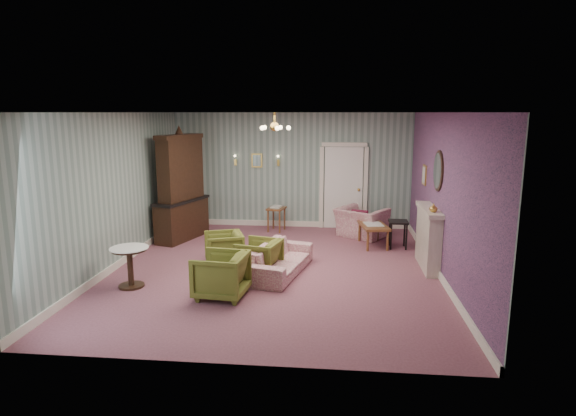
# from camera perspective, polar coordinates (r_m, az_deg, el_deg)

# --- Properties ---
(floor) EXTENTS (7.00, 7.00, 0.00)m
(floor) POSITION_cam_1_polar(r_m,az_deg,el_deg) (9.11, -1.51, -7.27)
(floor) COLOR #8B5161
(floor) RESTS_ON ground
(ceiling) EXTENTS (7.00, 7.00, 0.00)m
(ceiling) POSITION_cam_1_polar(r_m,az_deg,el_deg) (8.63, -1.61, 11.30)
(ceiling) COLOR white
(ceiling) RESTS_ON ground
(wall_back) EXTENTS (6.00, 0.00, 6.00)m
(wall_back) POSITION_cam_1_polar(r_m,az_deg,el_deg) (12.20, 0.50, 4.47)
(wall_back) COLOR slate
(wall_back) RESTS_ON ground
(wall_front) EXTENTS (6.00, 0.00, 6.00)m
(wall_front) POSITION_cam_1_polar(r_m,az_deg,el_deg) (5.38, -6.25, -4.41)
(wall_front) COLOR slate
(wall_front) RESTS_ON ground
(wall_left) EXTENTS (0.00, 7.00, 7.00)m
(wall_left) POSITION_cam_1_polar(r_m,az_deg,el_deg) (9.60, -19.63, 1.95)
(wall_left) COLOR slate
(wall_left) RESTS_ON ground
(wall_right) EXTENTS (0.00, 7.00, 7.00)m
(wall_right) POSITION_cam_1_polar(r_m,az_deg,el_deg) (8.89, 18.00, 1.36)
(wall_right) COLOR slate
(wall_right) RESTS_ON ground
(wall_right_floral) EXTENTS (0.00, 7.00, 7.00)m
(wall_right_floral) POSITION_cam_1_polar(r_m,az_deg,el_deg) (8.89, 17.90, 1.36)
(wall_right_floral) COLOR #B1588A
(wall_right_floral) RESTS_ON ground
(door) EXTENTS (1.12, 0.12, 2.16)m
(door) POSITION_cam_1_polar(r_m,az_deg,el_deg) (12.16, 6.60, 2.62)
(door) COLOR white
(door) RESTS_ON floor
(olive_chair_a) EXTENTS (0.80, 0.85, 0.80)m
(olive_chair_a) POSITION_cam_1_polar(r_m,az_deg,el_deg) (7.75, -7.98, -7.64)
(olive_chair_a) COLOR brown
(olive_chair_a) RESTS_ON floor
(olive_chair_b) EXTENTS (0.81, 0.84, 0.72)m
(olive_chair_b) POSITION_cam_1_polar(r_m,az_deg,el_deg) (8.70, -3.47, -5.68)
(olive_chair_b) COLOR brown
(olive_chair_b) RESTS_ON floor
(olive_chair_c) EXTENTS (0.84, 0.87, 0.71)m
(olive_chair_c) POSITION_cam_1_polar(r_m,az_deg,el_deg) (9.33, -7.63, -4.63)
(olive_chair_c) COLOR brown
(olive_chair_c) RESTS_ON floor
(sofa_chintz) EXTENTS (0.94, 1.92, 0.72)m
(sofa_chintz) POSITION_cam_1_polar(r_m,az_deg,el_deg) (8.77, -0.92, -5.52)
(sofa_chintz) COLOR #9C3F5E
(sofa_chintz) RESTS_ON floor
(wingback_chair) EXTENTS (1.26, 1.16, 0.92)m
(wingback_chair) POSITION_cam_1_polar(r_m,az_deg,el_deg) (11.44, 8.75, -1.14)
(wingback_chair) COLOR #9C3F5E
(wingback_chair) RESTS_ON floor
(dresser) EXTENTS (0.97, 1.63, 2.56)m
(dresser) POSITION_cam_1_polar(r_m,az_deg,el_deg) (11.25, -12.64, 2.75)
(dresser) COLOR black
(dresser) RESTS_ON floor
(fireplace) EXTENTS (0.30, 1.40, 1.16)m
(fireplace) POSITION_cam_1_polar(r_m,az_deg,el_deg) (9.43, 16.34, -3.41)
(fireplace) COLOR beige
(fireplace) RESTS_ON floor
(mantel_vase) EXTENTS (0.15, 0.15, 0.15)m
(mantel_vase) POSITION_cam_1_polar(r_m,az_deg,el_deg) (8.90, 16.91, 0.01)
(mantel_vase) COLOR gold
(mantel_vase) RESTS_ON fireplace
(oval_mirror) EXTENTS (0.04, 0.76, 0.84)m
(oval_mirror) POSITION_cam_1_polar(r_m,az_deg,el_deg) (9.22, 17.39, 4.24)
(oval_mirror) COLOR white
(oval_mirror) RESTS_ON wall_right
(framed_print) EXTENTS (0.04, 0.34, 0.42)m
(framed_print) POSITION_cam_1_polar(r_m,az_deg,el_deg) (10.56, 15.91, 3.80)
(framed_print) COLOR gold
(framed_print) RESTS_ON wall_right
(coffee_table) EXTENTS (0.69, 1.04, 0.49)m
(coffee_table) POSITION_cam_1_polar(r_m,az_deg,el_deg) (10.75, 10.07, -3.17)
(coffee_table) COLOR brown
(coffee_table) RESTS_ON floor
(side_table_black) EXTENTS (0.41, 0.41, 0.61)m
(side_table_black) POSITION_cam_1_polar(r_m,az_deg,el_deg) (10.66, 12.92, -3.09)
(side_table_black) COLOR black
(side_table_black) RESTS_ON floor
(pedestal_table) EXTENTS (0.81, 0.81, 0.70)m
(pedestal_table) POSITION_cam_1_polar(r_m,az_deg,el_deg) (8.53, -18.23, -6.69)
(pedestal_table) COLOR black
(pedestal_table) RESTS_ON floor
(nesting_table) EXTENTS (0.48, 0.56, 0.64)m
(nesting_table) POSITION_cam_1_polar(r_m,az_deg,el_deg) (11.90, -1.38, -1.22)
(nesting_table) COLOR brown
(nesting_table) RESTS_ON floor
(gilt_mirror_back) EXTENTS (0.28, 0.06, 0.36)m
(gilt_mirror_back) POSITION_cam_1_polar(r_m,az_deg,el_deg) (12.25, -3.73, 5.65)
(gilt_mirror_back) COLOR gold
(gilt_mirror_back) RESTS_ON wall_back
(sconce_left) EXTENTS (0.16, 0.12, 0.30)m
(sconce_left) POSITION_cam_1_polar(r_m,az_deg,el_deg) (12.33, -6.28, 5.65)
(sconce_left) COLOR gold
(sconce_left) RESTS_ON wall_back
(sconce_right) EXTENTS (0.16, 0.12, 0.30)m
(sconce_right) POSITION_cam_1_polar(r_m,az_deg,el_deg) (12.15, -1.17, 5.63)
(sconce_right) COLOR gold
(sconce_right) RESTS_ON wall_back
(chandelier) EXTENTS (0.56, 0.56, 0.36)m
(chandelier) POSITION_cam_1_polar(r_m,az_deg,el_deg) (8.64, -1.60, 9.50)
(chandelier) COLOR gold
(chandelier) RESTS_ON ceiling
(burgundy_cushion) EXTENTS (0.41, 0.28, 0.39)m
(burgundy_cushion) POSITION_cam_1_polar(r_m,az_deg,el_deg) (11.29, 8.54, -1.21)
(burgundy_cushion) COLOR maroon
(burgundy_cushion) RESTS_ON wingback_chair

